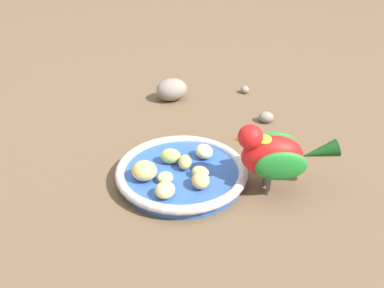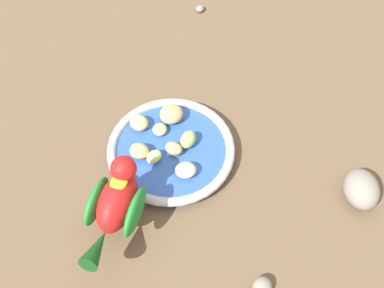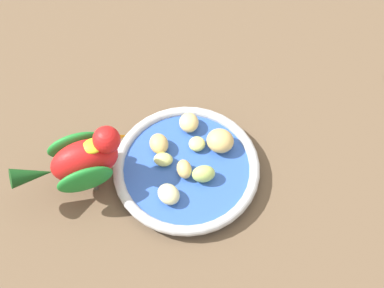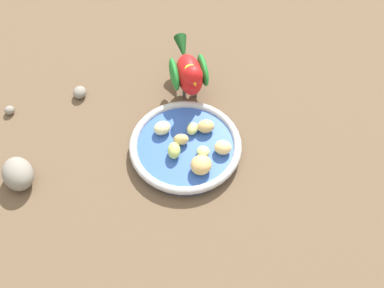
{
  "view_description": "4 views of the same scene",
  "coord_description": "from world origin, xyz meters",
  "px_view_note": "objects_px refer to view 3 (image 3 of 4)",
  "views": [
    {
      "loc": [
        0.33,
        -0.47,
        0.41
      ],
      "look_at": [
        -0.03,
        0.01,
        0.05
      ],
      "focal_mm": 41.07,
      "sensor_mm": 36.0,
      "label": 1
    },
    {
      "loc": [
        0.16,
        0.33,
        0.61
      ],
      "look_at": [
        -0.05,
        0.01,
        0.05
      ],
      "focal_mm": 40.79,
      "sensor_mm": 36.0,
      "label": 2
    },
    {
      "loc": [
        -0.18,
        0.37,
        0.75
      ],
      "look_at": [
        -0.03,
        -0.04,
        0.05
      ],
      "focal_mm": 54.95,
      "sensor_mm": 36.0,
      "label": 3
    },
    {
      "loc": [
        -0.45,
        -0.26,
        0.72
      ],
      "look_at": [
        -0.05,
        -0.04,
        0.07
      ],
      "focal_mm": 42.65,
      "sensor_mm": 36.0,
      "label": 4
    }
  ],
  "objects_px": {
    "apple_piece_1": "(220,141)",
    "apple_piece_6": "(184,169)",
    "apple_piece_5": "(189,122)",
    "apple_piece_7": "(197,144)",
    "apple_piece_3": "(204,174)",
    "parrot": "(82,160)",
    "apple_piece_2": "(163,159)",
    "apple_piece_4": "(169,194)",
    "feeding_bowl": "(187,169)",
    "apple_piece_0": "(159,144)"
  },
  "relations": [
    {
      "from": "apple_piece_1",
      "to": "apple_piece_6",
      "type": "bearing_deg",
      "value": 61.25
    },
    {
      "from": "apple_piece_5",
      "to": "apple_piece_7",
      "type": "xyz_separation_m",
      "value": [
        -0.02,
        0.03,
        -0.0
      ]
    },
    {
      "from": "apple_piece_3",
      "to": "parrot",
      "type": "distance_m",
      "value": 0.17
    },
    {
      "from": "apple_piece_5",
      "to": "parrot",
      "type": "distance_m",
      "value": 0.17
    },
    {
      "from": "apple_piece_2",
      "to": "apple_piece_7",
      "type": "relative_size",
      "value": 1.13
    },
    {
      "from": "apple_piece_4",
      "to": "apple_piece_7",
      "type": "distance_m",
      "value": 0.09
    },
    {
      "from": "apple_piece_1",
      "to": "parrot",
      "type": "distance_m",
      "value": 0.2
    },
    {
      "from": "feeding_bowl",
      "to": "apple_piece_6",
      "type": "relative_size",
      "value": 7.35
    },
    {
      "from": "apple_piece_2",
      "to": "apple_piece_6",
      "type": "xyz_separation_m",
      "value": [
        -0.03,
        0.01,
        0.0
      ]
    },
    {
      "from": "apple_piece_4",
      "to": "parrot",
      "type": "relative_size",
      "value": 0.24
    },
    {
      "from": "apple_piece_1",
      "to": "apple_piece_3",
      "type": "relative_size",
      "value": 1.21
    },
    {
      "from": "parrot",
      "to": "apple_piece_0",
      "type": "bearing_deg",
      "value": 5.3
    },
    {
      "from": "apple_piece_2",
      "to": "apple_piece_5",
      "type": "height_order",
      "value": "apple_piece_5"
    },
    {
      "from": "apple_piece_6",
      "to": "parrot",
      "type": "xyz_separation_m",
      "value": [
        0.13,
        0.05,
        0.04
      ]
    },
    {
      "from": "apple_piece_6",
      "to": "apple_piece_1",
      "type": "bearing_deg",
      "value": -118.75
    },
    {
      "from": "apple_piece_1",
      "to": "apple_piece_7",
      "type": "xyz_separation_m",
      "value": [
        0.03,
        0.01,
        -0.01
      ]
    },
    {
      "from": "apple_piece_1",
      "to": "parrot",
      "type": "relative_size",
      "value": 0.29
    },
    {
      "from": "apple_piece_4",
      "to": "parrot",
      "type": "height_order",
      "value": "parrot"
    },
    {
      "from": "feeding_bowl",
      "to": "apple_piece_0",
      "type": "height_order",
      "value": "apple_piece_0"
    },
    {
      "from": "feeding_bowl",
      "to": "apple_piece_4",
      "type": "relative_size",
      "value": 6.32
    },
    {
      "from": "feeding_bowl",
      "to": "apple_piece_2",
      "type": "relative_size",
      "value": 7.66
    },
    {
      "from": "apple_piece_3",
      "to": "apple_piece_6",
      "type": "distance_m",
      "value": 0.03
    },
    {
      "from": "feeding_bowl",
      "to": "apple_piece_7",
      "type": "bearing_deg",
      "value": -92.86
    },
    {
      "from": "feeding_bowl",
      "to": "apple_piece_2",
      "type": "height_order",
      "value": "apple_piece_2"
    },
    {
      "from": "apple_piece_4",
      "to": "apple_piece_5",
      "type": "distance_m",
      "value": 0.12
    },
    {
      "from": "apple_piece_3",
      "to": "feeding_bowl",
      "type": "bearing_deg",
      "value": -15.3
    },
    {
      "from": "apple_piece_0",
      "to": "apple_piece_4",
      "type": "bearing_deg",
      "value": 121.31
    },
    {
      "from": "feeding_bowl",
      "to": "apple_piece_4",
      "type": "bearing_deg",
      "value": 83.71
    },
    {
      "from": "apple_piece_2",
      "to": "parrot",
      "type": "height_order",
      "value": "parrot"
    },
    {
      "from": "apple_piece_0",
      "to": "apple_piece_4",
      "type": "relative_size",
      "value": 0.97
    },
    {
      "from": "feeding_bowl",
      "to": "apple_piece_1",
      "type": "xyz_separation_m",
      "value": [
        -0.03,
        -0.05,
        0.02
      ]
    },
    {
      "from": "apple_piece_6",
      "to": "apple_piece_7",
      "type": "relative_size",
      "value": 1.18
    },
    {
      "from": "apple_piece_0",
      "to": "parrot",
      "type": "xyz_separation_m",
      "value": [
        0.08,
        0.08,
        0.04
      ]
    },
    {
      "from": "apple_piece_1",
      "to": "apple_piece_7",
      "type": "distance_m",
      "value": 0.03
    },
    {
      "from": "apple_piece_0",
      "to": "parrot",
      "type": "bearing_deg",
      "value": 45.64
    },
    {
      "from": "apple_piece_7",
      "to": "parrot",
      "type": "relative_size",
      "value": 0.17
    },
    {
      "from": "apple_piece_4",
      "to": "apple_piece_6",
      "type": "xyz_separation_m",
      "value": [
        -0.01,
        -0.04,
        -0.0
      ]
    },
    {
      "from": "apple_piece_1",
      "to": "apple_piece_5",
      "type": "xyz_separation_m",
      "value": [
        0.05,
        -0.02,
        -0.0
      ]
    },
    {
      "from": "apple_piece_1",
      "to": "apple_piece_0",
      "type": "bearing_deg",
      "value": 22.46
    },
    {
      "from": "feeding_bowl",
      "to": "apple_piece_4",
      "type": "xyz_separation_m",
      "value": [
        0.01,
        0.05,
        0.02
      ]
    },
    {
      "from": "apple_piece_0",
      "to": "apple_piece_2",
      "type": "bearing_deg",
      "value": 125.73
    },
    {
      "from": "apple_piece_0",
      "to": "apple_piece_5",
      "type": "xyz_separation_m",
      "value": [
        -0.03,
        -0.05,
        -0.0
      ]
    },
    {
      "from": "apple_piece_4",
      "to": "apple_piece_6",
      "type": "height_order",
      "value": "same"
    },
    {
      "from": "apple_piece_0",
      "to": "apple_piece_5",
      "type": "bearing_deg",
      "value": -119.06
    },
    {
      "from": "apple_piece_7",
      "to": "apple_piece_1",
      "type": "bearing_deg",
      "value": -157.98
    },
    {
      "from": "apple_piece_1",
      "to": "apple_piece_6",
      "type": "xyz_separation_m",
      "value": [
        0.03,
        0.06,
        -0.0
      ]
    },
    {
      "from": "apple_piece_2",
      "to": "parrot",
      "type": "bearing_deg",
      "value": 32.39
    },
    {
      "from": "feeding_bowl",
      "to": "apple_piece_0",
      "type": "distance_m",
      "value": 0.05
    },
    {
      "from": "apple_piece_1",
      "to": "apple_piece_7",
      "type": "bearing_deg",
      "value": 22.02
    },
    {
      "from": "apple_piece_0",
      "to": "apple_piece_6",
      "type": "xyz_separation_m",
      "value": [
        -0.05,
        0.03,
        -0.0
      ]
    }
  ]
}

